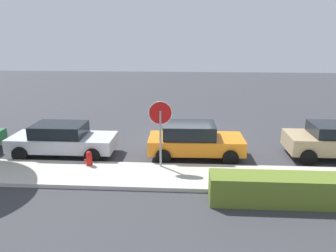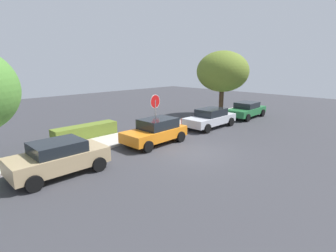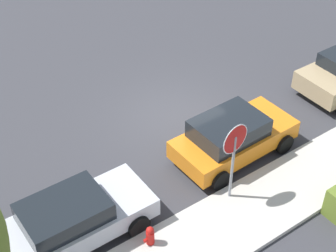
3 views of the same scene
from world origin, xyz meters
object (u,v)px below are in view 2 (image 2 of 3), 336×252
stop_sign (155,107)px  parked_car_green (246,110)px  parked_car_tan (59,157)px  fire_hydrant (182,123)px  parked_car_orange (156,131)px  parked_car_silver (210,118)px  street_tree_mid_block (223,72)px

stop_sign → parked_car_green: 9.69m
parked_car_tan → parked_car_green: parked_car_tan is taller
parked_car_tan → fire_hydrant: (9.93, 1.83, -0.40)m
stop_sign → parked_car_orange: bearing=-132.4°
parked_car_silver → parked_car_tan: size_ratio=1.11×
parked_car_silver → parked_car_tan: parked_car_tan is taller
stop_sign → parked_car_orange: stop_sign is taller
parked_car_green → street_tree_mid_block: size_ratio=0.78×
parked_car_orange → parked_car_silver: (5.59, 0.10, -0.04)m
stop_sign → parked_car_tan: 7.46m
parked_car_silver → street_tree_mid_block: street_tree_mid_block is taller
parked_car_silver → parked_car_green: size_ratio=0.99×
parked_car_green → fire_hydrant: 6.93m
parked_car_tan → fire_hydrant: parked_car_tan is taller
parked_car_tan → parked_car_green: bearing=1.2°
parked_car_silver → parked_car_green: parked_car_silver is taller
parked_car_silver → street_tree_mid_block: bearing=23.5°
parked_car_orange → fire_hydrant: bearing=20.2°
parked_car_green → street_tree_mid_block: bearing=121.4°
parked_car_orange → parked_car_green: (10.80, 0.01, -0.06)m
parked_car_silver → fire_hydrant: size_ratio=6.16×
stop_sign → fire_hydrant: (2.76, 0.09, -1.51)m
parked_car_tan → fire_hydrant: size_ratio=5.53×
street_tree_mid_block → parked_car_silver: bearing=-156.5°
parked_car_silver → parked_car_tan: bearing=-177.8°
stop_sign → parked_car_tan: size_ratio=0.68×
parked_car_orange → parked_car_green: size_ratio=0.89×
parked_car_green → fire_hydrant: parked_car_green is taller
street_tree_mid_block → parked_car_tan: bearing=-171.9°
parked_car_tan → parked_car_green: 16.70m
street_tree_mid_block → fire_hydrant: size_ratio=7.98×
parked_car_silver → fire_hydrant: bearing=138.3°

